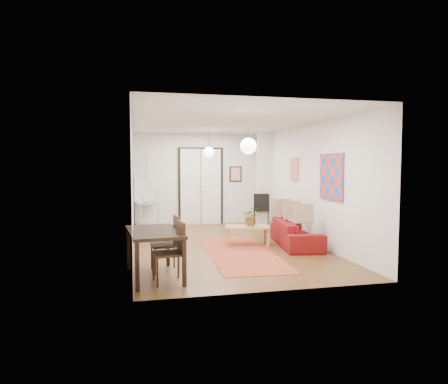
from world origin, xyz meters
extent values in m
plane|color=brown|center=(0.00, 0.00, 0.00)|extent=(7.00, 7.00, 0.00)
cube|color=silver|center=(0.00, 0.00, 2.90)|extent=(4.20, 7.00, 0.02)
cube|color=silver|center=(0.00, 3.50, 1.45)|extent=(4.20, 0.02, 2.90)
cube|color=silver|center=(0.00, -3.50, 1.45)|extent=(4.20, 0.02, 2.90)
cube|color=silver|center=(-2.10, 0.00, 1.45)|extent=(0.02, 7.00, 2.90)
cube|color=silver|center=(2.10, 0.00, 1.45)|extent=(0.02, 7.00, 2.90)
cube|color=silver|center=(0.00, 3.46, 1.20)|extent=(1.44, 0.06, 2.50)
cube|color=silver|center=(1.85, 2.55, 1.45)|extent=(0.50, 0.10, 2.90)
cube|color=silver|center=(-1.92, 1.50, 1.90)|extent=(0.35, 1.00, 0.70)
cube|color=red|center=(2.08, -1.25, 1.65)|extent=(0.05, 1.00, 1.00)
cube|color=beige|center=(2.08, 0.80, 1.80)|extent=(0.05, 0.50, 0.60)
cube|color=red|center=(1.15, 3.47, 1.60)|extent=(0.40, 0.03, 0.50)
cube|color=#9F7142|center=(-2.07, 2.00, 1.95)|extent=(0.03, 0.44, 0.54)
sphere|color=white|center=(0.00, 2.00, 2.25)|extent=(0.30, 0.30, 0.30)
cylinder|color=black|center=(0.00, 2.00, 2.65)|extent=(0.01, 0.01, 0.50)
sphere|color=white|center=(0.00, -2.00, 2.25)|extent=(0.30, 0.30, 0.30)
cylinder|color=black|center=(0.00, -2.00, 2.65)|extent=(0.01, 0.01, 0.50)
cube|color=#AD502B|center=(0.15, -0.88, 0.00)|extent=(1.54, 3.73, 0.01)
imported|color=maroon|center=(1.63, -0.41, 0.30)|extent=(2.17, 1.09, 0.61)
cube|color=#A9864F|center=(0.54, -0.07, 0.43)|extent=(1.12, 0.76, 0.05)
cube|color=#A9864F|center=(0.08, -0.30, 0.21)|extent=(0.07, 0.07, 0.41)
cube|color=#A9864F|center=(0.99, -0.30, 0.21)|extent=(0.07, 0.07, 0.41)
cube|color=#A9864F|center=(0.08, 0.16, 0.21)|extent=(0.07, 0.07, 0.41)
cube|color=#A9864F|center=(0.99, 0.16, 0.21)|extent=(0.07, 0.07, 0.41)
imported|color=#437032|center=(0.64, -0.07, 0.68)|extent=(0.46, 0.42, 0.45)
cube|color=silver|center=(-1.75, 2.47, 0.83)|extent=(0.71, 1.18, 0.04)
cube|color=silver|center=(-1.75, 2.47, 0.17)|extent=(0.66, 1.13, 0.03)
cylinder|color=silver|center=(-1.99, 1.96, 0.42)|extent=(0.04, 0.04, 0.83)
cylinder|color=silver|center=(-1.51, 1.96, 0.42)|extent=(0.04, 0.04, 0.83)
cylinder|color=silver|center=(-1.99, 2.99, 0.42)|extent=(0.04, 0.04, 0.83)
cylinder|color=silver|center=(-1.51, 2.99, 0.42)|extent=(0.04, 0.04, 0.83)
imported|color=beige|center=(-1.75, 2.17, 0.88)|extent=(0.26, 0.26, 0.05)
imported|color=#4E9FAA|center=(-1.75, 2.72, 0.94)|extent=(0.11, 0.11, 0.18)
cube|color=silver|center=(-1.75, 3.15, 0.81)|extent=(0.65, 0.65, 1.62)
cube|color=black|center=(-1.75, -2.35, 0.78)|extent=(0.98, 1.53, 0.05)
cube|color=black|center=(-2.11, -3.02, 0.37)|extent=(0.07, 0.07, 0.74)
cube|color=black|center=(-1.39, -3.02, 0.37)|extent=(0.07, 0.07, 0.74)
cube|color=black|center=(-2.11, -1.67, 0.37)|extent=(0.07, 0.07, 0.74)
cube|color=black|center=(-1.39, -1.67, 0.37)|extent=(0.07, 0.07, 0.74)
cube|color=#3A2112|center=(-1.54, -2.00, 0.48)|extent=(0.52, 0.50, 0.04)
cube|color=#3A2112|center=(-1.54, -1.78, 0.74)|extent=(0.09, 0.46, 0.50)
cylinder|color=#3A2112|center=(-1.74, -2.21, 0.24)|extent=(0.03, 0.03, 0.48)
cylinder|color=#3A2112|center=(-1.35, -2.21, 0.24)|extent=(0.03, 0.03, 0.48)
cylinder|color=#3A2112|center=(-1.74, -1.79, 0.24)|extent=(0.03, 0.03, 0.48)
cylinder|color=#3A2112|center=(-1.35, -1.79, 0.24)|extent=(0.03, 0.03, 0.48)
cube|color=#3A2112|center=(-1.54, -2.70, 0.48)|extent=(0.52, 0.50, 0.04)
cube|color=#3A2112|center=(-1.54, -2.48, 0.74)|extent=(0.09, 0.46, 0.50)
cylinder|color=#3A2112|center=(-1.74, -2.91, 0.24)|extent=(0.03, 0.03, 0.48)
cylinder|color=#3A2112|center=(-1.35, -2.91, 0.24)|extent=(0.03, 0.03, 0.48)
cylinder|color=#3A2112|center=(-1.74, -2.49, 0.24)|extent=(0.03, 0.03, 0.48)
cylinder|color=#3A2112|center=(-1.35, -2.49, 0.24)|extent=(0.03, 0.03, 0.48)
cube|color=black|center=(1.73, 2.55, 0.51)|extent=(0.58, 0.58, 0.04)
cube|color=black|center=(1.73, 2.77, 0.78)|extent=(0.47, 0.17, 0.51)
cylinder|color=black|center=(1.53, 2.35, 0.25)|extent=(0.03, 0.03, 0.51)
cylinder|color=black|center=(1.94, 2.35, 0.25)|extent=(0.03, 0.03, 0.51)
cylinder|color=black|center=(1.53, 2.76, 0.25)|extent=(0.03, 0.03, 0.51)
cylinder|color=black|center=(1.94, 2.76, 0.25)|extent=(0.03, 0.03, 0.51)
camera|label=1|loc=(-2.05, -9.11, 1.92)|focal=32.00mm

